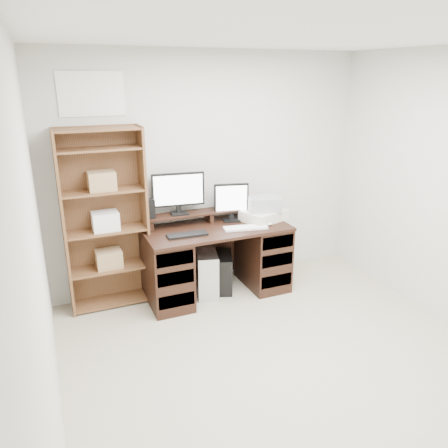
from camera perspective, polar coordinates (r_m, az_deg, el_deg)
room at (r=3.03m, az=11.92°, el=-0.72°), size 3.54×4.04×2.54m
desk at (r=4.66m, az=-1.02°, el=-4.58°), size 1.50×0.70×0.75m
riser_shelf at (r=4.68m, az=-2.00°, el=1.46°), size 1.40×0.22×0.12m
monitor_wide at (r=4.53m, az=-6.00°, el=4.29°), size 0.55×0.16×0.43m
monitor_small at (r=4.67m, az=0.95°, el=3.06°), size 0.37×0.17×0.41m
speaker at (r=4.46m, az=-9.62°, el=1.97°), size 0.09×0.09×0.20m
keyboard_black at (r=4.29m, az=-4.82°, el=-1.41°), size 0.40×0.15×0.02m
keyboard_white at (r=4.48m, az=2.82°, el=-0.49°), size 0.46×0.21×0.02m
mouse at (r=4.60m, az=5.86°, el=0.02°), size 0.09×0.08×0.03m
printer at (r=4.75m, az=5.20°, el=1.16°), size 0.53×0.46×0.11m
basket at (r=4.71m, az=5.25°, el=2.66°), size 0.40×0.33×0.15m
tower_silver at (r=4.72m, az=-2.30°, el=-6.25°), size 0.33×0.52×0.48m
tower_black at (r=4.80m, az=-0.05°, el=-6.27°), size 0.31×0.44×0.41m
bookshelf at (r=4.42m, az=-15.29°, el=0.70°), size 0.80×0.30×1.80m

